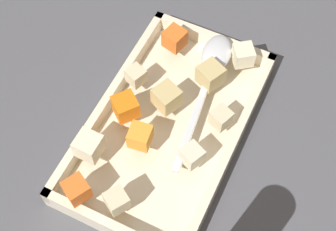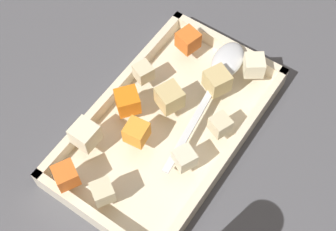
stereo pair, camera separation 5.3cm
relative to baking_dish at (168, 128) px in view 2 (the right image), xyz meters
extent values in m
plane|color=#4C4C51|center=(0.01, -0.01, -0.01)|extent=(4.00, 4.00, 0.00)
cube|color=beige|center=(0.00, 0.00, 0.00)|extent=(0.36, 0.21, 0.01)
cube|color=beige|center=(0.00, -0.10, 0.02)|extent=(0.36, 0.01, 0.03)
cube|color=beige|center=(0.00, 0.10, 0.02)|extent=(0.36, 0.01, 0.03)
cube|color=beige|center=(-0.17, 0.00, 0.02)|extent=(0.01, 0.21, 0.03)
cube|color=beige|center=(0.17, 0.00, 0.02)|extent=(0.01, 0.21, 0.03)
cube|color=orange|center=(0.13, 0.05, 0.04)|extent=(0.04, 0.04, 0.03)
cube|color=orange|center=(-0.02, 0.06, 0.04)|extent=(0.05, 0.05, 0.03)
cube|color=orange|center=(-0.15, 0.06, 0.04)|extent=(0.04, 0.04, 0.03)
cube|color=orange|center=(-0.05, 0.02, 0.04)|extent=(0.03, 0.03, 0.03)
cube|color=tan|center=(0.09, -0.03, 0.04)|extent=(0.04, 0.04, 0.03)
cube|color=tan|center=(0.02, 0.01, 0.05)|extent=(0.04, 0.04, 0.03)
cube|color=beige|center=(0.04, 0.07, 0.04)|extent=(0.03, 0.03, 0.03)
cube|color=beige|center=(0.03, -0.07, 0.04)|extent=(0.03, 0.03, 0.03)
cube|color=beige|center=(-0.14, 0.00, 0.04)|extent=(0.04, 0.04, 0.03)
cube|color=beige|center=(0.14, -0.06, 0.04)|extent=(0.04, 0.04, 0.03)
cube|color=beige|center=(-0.09, 0.07, 0.05)|extent=(0.03, 0.03, 0.03)
cube|color=beige|center=(-0.04, -0.06, 0.04)|extent=(0.04, 0.04, 0.03)
ellipsoid|color=silver|center=(0.13, -0.02, 0.04)|extent=(0.08, 0.05, 0.02)
cube|color=silver|center=(0.01, -0.03, 0.03)|extent=(0.17, 0.03, 0.01)
camera|label=1|loc=(-0.31, -0.15, 0.64)|focal=51.66mm
camera|label=2|loc=(-0.28, -0.19, 0.64)|focal=51.66mm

